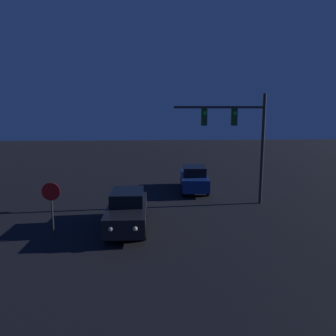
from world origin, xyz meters
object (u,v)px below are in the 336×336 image
car_near (127,210)px  car_far (194,178)px  traffic_signal_mast (240,131)px  stop_sign (51,200)px

car_near → car_far: 7.74m
car_near → traffic_signal_mast: 7.56m
car_far → traffic_signal_mast: bearing=-53.2°
car_far → traffic_signal_mast: (2.01, -3.16, 3.18)m
traffic_signal_mast → stop_sign: (-8.73, -4.66, -2.40)m
car_far → stop_sign: (-6.72, -7.82, 0.78)m
car_far → traffic_signal_mast: size_ratio=0.76×
car_near → stop_sign: bearing=21.5°
car_near → stop_sign: size_ratio=1.96×
car_far → stop_sign: bearing=-126.3°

